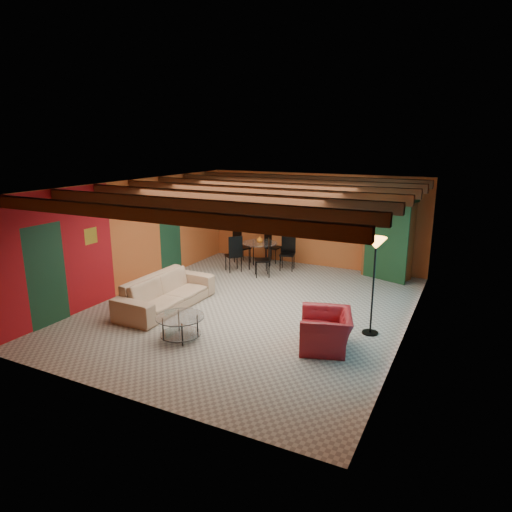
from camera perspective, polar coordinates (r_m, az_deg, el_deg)
The scene contains 11 objects.
room at distance 9.53m, azimuth -0.24°, elevation 6.94°, with size 6.52×8.01×2.71m.
sofa at distance 10.13m, azimuth -11.32°, elevation -4.52°, with size 2.48×0.97×0.72m, color tan.
armchair at distance 8.19m, azimuth 8.86°, elevation -9.32°, with size 1.02×0.89×0.66m, color maroon.
coffee_table at distance 8.59m, azimuth -9.59°, elevation -8.94°, with size 0.90×0.90×0.46m, color white, non-canonical shape.
dining_table at distance 12.93m, azimuth 0.48°, elevation 0.71°, with size 2.03×2.03×1.05m, color white, non-canonical shape.
armoire at distance 12.47m, azimuth 16.46°, elevation 2.00°, with size 1.19×0.58×2.08m, color brown.
floor_lamp at distance 8.72m, azimuth 14.67°, elevation -3.77°, with size 0.39×0.39×1.91m, color black, non-canonical shape.
ceiling_fan at distance 9.43m, azimuth -0.55°, elevation 6.86°, with size 1.50×1.50×0.44m, color #472614, non-canonical shape.
painting at distance 13.46m, azimuth 3.73°, elevation 6.10°, with size 1.05×0.03×0.65m, color black.
potted_plant at distance 12.26m, azimuth 16.89°, elevation 7.90°, with size 0.46×0.40×0.51m, color #26661E.
vase at distance 12.80m, azimuth 0.48°, elevation 3.41°, with size 0.18×0.18×0.19m, color orange.
Camera 1 is at (4.24, -8.32, 3.62)m, focal length 31.47 mm.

